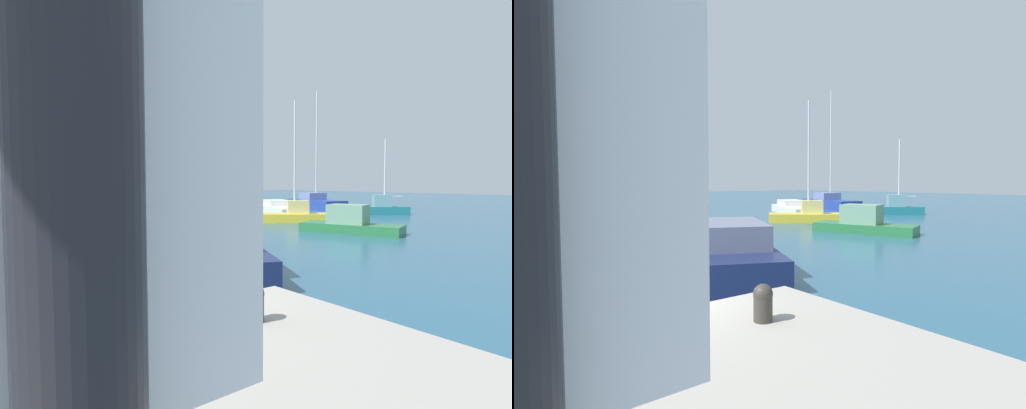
# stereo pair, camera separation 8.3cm
# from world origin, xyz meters

# --- Properties ---
(water) EXTENTS (160.00, 160.00, 0.00)m
(water) POSITION_xyz_m (15.00, 20.00, 0.00)
(water) COLOR #285670
(water) RESTS_ON ground
(mooring_bollard) EXTENTS (0.26, 0.26, 0.48)m
(mooring_bollard) POSITION_xyz_m (1.12, -2.00, 1.35)
(mooring_bollard) COLOR #38332D
(mooring_bollard) RESTS_ON pier_quay
(sailboat_blue_outer_mooring) EXTENTS (4.38, 8.18, 12.42)m
(sailboat_blue_outer_mooring) POSITION_xyz_m (29.39, 23.56, 0.66)
(sailboat_blue_outer_mooring) COLOR #233D93
(sailboat_blue_outer_mooring) RESTS_ON water
(sailboat_teal_inner_mooring) EXTENTS (3.89, 3.63, 6.56)m
(sailboat_teal_inner_mooring) POSITION_xyz_m (28.47, 14.58, 0.67)
(sailboat_teal_inner_mooring) COLOR #1E707A
(sailboat_teal_inner_mooring) RESTS_ON water
(motorboat_white_near_pier) EXTENTS (5.43, 8.39, 1.18)m
(motorboat_white_near_pier) POSITION_xyz_m (22.32, 21.38, 0.44)
(motorboat_white_near_pier) COLOR white
(motorboat_white_near_pier) RESTS_ON water
(sailboat_yellow_distant_east) EXTENTS (5.59, 4.87, 8.62)m
(sailboat_yellow_distant_east) POSITION_xyz_m (17.95, 14.77, 0.52)
(sailboat_yellow_distant_east) COLOR gold
(sailboat_yellow_distant_east) RESTS_ON water
(motorboat_red_distant_north) EXTENTS (8.34, 5.32, 1.55)m
(motorboat_red_distant_north) POSITION_xyz_m (11.09, 27.11, 0.56)
(motorboat_red_distant_north) COLOR #B22823
(motorboat_red_distant_north) RESTS_ON water
(motorboat_green_center_channel) EXTENTS (3.68, 5.92, 1.60)m
(motorboat_green_center_channel) POSITION_xyz_m (16.12, 8.43, 0.57)
(motorboat_green_center_channel) COLOR #28703D
(motorboat_green_center_channel) RESTS_ON water
(motorboat_grey_far_right) EXTENTS (2.17, 4.62, 1.51)m
(motorboat_grey_far_right) POSITION_xyz_m (3.17, 26.59, 0.50)
(motorboat_grey_far_right) COLOR gray
(motorboat_grey_far_right) RESTS_ON water
(motorboat_navy_far_left) EXTENTS (6.06, 8.85, 1.62)m
(motorboat_navy_far_left) POSITION_xyz_m (5.20, 5.62, 0.61)
(motorboat_navy_far_left) COLOR #19234C
(motorboat_navy_far_left) RESTS_ON water
(harbor_office) EXTENTS (6.79, 10.09, 6.53)m
(harbor_office) POSITION_xyz_m (12.22, 51.79, 3.28)
(harbor_office) COLOR tan
(harbor_office) RESTS_ON ground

